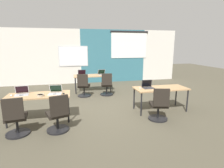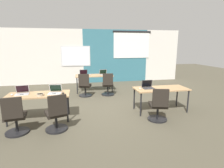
% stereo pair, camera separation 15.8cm
% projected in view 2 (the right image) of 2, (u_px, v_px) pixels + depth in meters
% --- Properties ---
extents(ground_plane, '(24.00, 24.00, 0.00)m').
position_uv_depth(ground_plane, '(101.00, 108.00, 5.78)').
color(ground_plane, '#4C4738').
extents(back_wall_assembly, '(10.00, 0.27, 2.80)m').
position_uv_depth(back_wall_assembly, '(91.00, 56.00, 9.52)').
color(back_wall_assembly, silver).
rests_on(back_wall_assembly, ground).
extents(desk_near_left, '(1.60, 0.70, 0.72)m').
position_uv_depth(desk_near_left, '(39.00, 96.00, 4.74)').
color(desk_near_left, tan).
rests_on(desk_near_left, ground).
extents(desk_near_right, '(1.60, 0.70, 0.72)m').
position_uv_depth(desk_near_right, '(161.00, 90.00, 5.40)').
color(desk_near_right, tan).
rests_on(desk_near_right, ground).
extents(desk_far_center, '(1.60, 0.70, 0.72)m').
position_uv_depth(desk_far_center, '(94.00, 76.00, 7.75)').
color(desk_far_center, tan).
rests_on(desk_far_center, ground).
extents(laptop_near_left_end, '(0.36, 0.34, 0.23)m').
position_uv_depth(laptop_near_left_end, '(22.00, 92.00, 4.71)').
color(laptop_near_left_end, '#B7B7BC').
rests_on(laptop_near_left_end, desk_near_left).
extents(mouse_near_left_end, '(0.09, 0.11, 0.03)m').
position_uv_depth(mouse_near_left_end, '(12.00, 95.00, 4.62)').
color(mouse_near_left_end, silver).
rests_on(mouse_near_left_end, desk_near_left).
extents(chair_near_left_end, '(0.52, 0.56, 0.92)m').
position_uv_depth(chair_near_left_end, '(15.00, 119.00, 3.99)').
color(chair_near_left_end, black).
rests_on(chair_near_left_end, ground).
extents(laptop_far_right, '(0.38, 0.36, 0.22)m').
position_uv_depth(laptop_far_right, '(104.00, 74.00, 7.83)').
color(laptop_far_right, '#9E9EA3').
rests_on(laptop_far_right, desk_far_center).
extents(mouse_far_right, '(0.06, 0.10, 0.03)m').
position_uv_depth(mouse_far_right, '(110.00, 74.00, 7.88)').
color(mouse_far_right, '#B2B2B7').
rests_on(mouse_far_right, desk_far_center).
extents(chair_far_right, '(0.52, 0.57, 0.92)m').
position_uv_depth(chair_far_right, '(108.00, 86.00, 7.17)').
color(chair_far_right, black).
rests_on(chair_far_right, ground).
extents(laptop_near_left_inner, '(0.36, 0.34, 0.23)m').
position_uv_depth(laptop_near_left_inner, '(55.00, 91.00, 4.80)').
color(laptop_near_left_inner, silver).
rests_on(laptop_near_left_inner, desk_near_left).
extents(mouse_near_left_inner, '(0.08, 0.11, 0.03)m').
position_uv_depth(mouse_near_left_inner, '(63.00, 93.00, 4.76)').
color(mouse_near_left_inner, black).
rests_on(mouse_near_left_inner, desk_near_left).
extents(chair_near_left_inner, '(0.56, 0.61, 0.92)m').
position_uv_depth(chair_near_left_inner, '(57.00, 116.00, 4.15)').
color(chair_near_left_inner, black).
rests_on(chair_near_left_inner, ground).
extents(laptop_near_right_inner, '(0.33, 0.27, 0.24)m').
position_uv_depth(laptop_near_right_inner, '(148.00, 87.00, 5.37)').
color(laptop_near_right_inner, '#333338').
rests_on(laptop_near_right_inner, desk_near_right).
extents(mouse_near_right_inner, '(0.07, 0.11, 0.03)m').
position_uv_depth(mouse_near_right_inner, '(140.00, 88.00, 5.27)').
color(mouse_near_right_inner, '#B2B2B7').
rests_on(mouse_near_right_inner, desk_near_right).
extents(chair_near_right_inner, '(0.53, 0.59, 0.92)m').
position_uv_depth(chair_near_right_inner, '(158.00, 107.00, 4.72)').
color(chair_near_right_inner, black).
rests_on(chair_near_right_inner, ground).
extents(laptop_far_left, '(0.34, 0.31, 0.23)m').
position_uv_depth(laptop_far_left, '(84.00, 74.00, 7.72)').
color(laptop_far_left, '#333338').
rests_on(laptop_far_left, desk_far_center).
extents(mouse_far_left, '(0.06, 0.10, 0.03)m').
position_uv_depth(mouse_far_left, '(90.00, 74.00, 7.78)').
color(mouse_far_left, '#B2B2B7').
rests_on(mouse_far_left, desk_far_center).
extents(chair_far_left, '(0.53, 0.59, 0.92)m').
position_uv_depth(chair_far_left, '(85.00, 87.00, 7.01)').
color(chair_far_left, black).
rests_on(chair_far_left, ground).
extents(snack_bowl, '(0.18, 0.18, 0.06)m').
position_uv_depth(snack_bowl, '(40.00, 95.00, 4.54)').
color(snack_bowl, tan).
rests_on(snack_bowl, desk_near_left).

